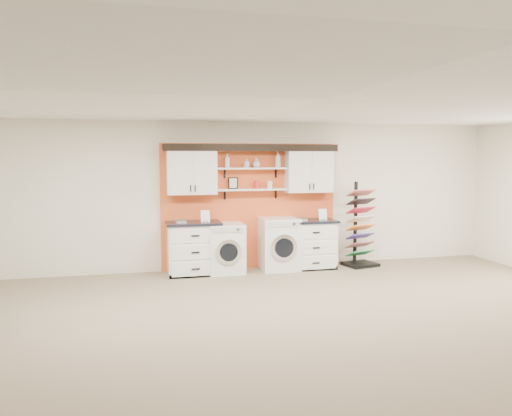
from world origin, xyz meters
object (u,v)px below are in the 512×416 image
object	(u,v)px
dryer	(279,244)
sample_rack	(360,239)
base_cabinet_right	(311,244)
base_cabinet_left	(194,248)
washer	(225,248)

from	to	relation	value
dryer	sample_rack	distance (m)	1.65
base_cabinet_right	dryer	bearing A→B (deg)	-179.70
base_cabinet_left	sample_rack	size ratio (longest dim) A/B	0.60
base_cabinet_left	dryer	bearing A→B (deg)	-0.12
base_cabinet_left	sample_rack	bearing A→B (deg)	-0.74
base_cabinet_left	washer	xyz separation A→B (m)	(0.59, -0.00, -0.02)
base_cabinet_left	dryer	size ratio (longest dim) A/B	1.00
washer	base_cabinet_left	bearing A→B (deg)	179.67
base_cabinet_left	dryer	world-z (taller)	dryer
washer	base_cabinet_right	bearing A→B (deg)	0.12
dryer	base_cabinet_right	bearing A→B (deg)	0.30
base_cabinet_right	sample_rack	world-z (taller)	sample_rack
base_cabinet_right	washer	bearing A→B (deg)	-179.88
sample_rack	base_cabinet_right	bearing A→B (deg)	164.84
washer	dryer	size ratio (longest dim) A/B	0.93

